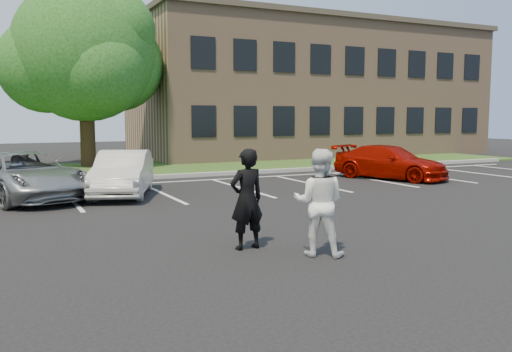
# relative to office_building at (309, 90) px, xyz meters

# --- Properties ---
(ground_plane) EXTENTS (90.00, 90.00, 0.00)m
(ground_plane) POSITION_rel_office_building_xyz_m (-14.00, -21.99, -4.16)
(ground_plane) COLOR black
(ground_plane) RESTS_ON ground
(curb) EXTENTS (40.00, 0.30, 0.15)m
(curb) POSITION_rel_office_building_xyz_m (-14.00, -9.99, -4.08)
(curb) COLOR gray
(curb) RESTS_ON ground
(grass_strip) EXTENTS (44.00, 8.00, 0.08)m
(grass_strip) POSITION_rel_office_building_xyz_m (-14.00, -5.99, -4.12)
(grass_strip) COLOR #20431A
(grass_strip) RESTS_ON ground
(stall_lines) EXTENTS (34.00, 5.36, 0.01)m
(stall_lines) POSITION_rel_office_building_xyz_m (-12.60, -13.04, -4.15)
(stall_lines) COLOR silver
(stall_lines) RESTS_ON ground
(office_building) EXTENTS (22.40, 10.40, 8.30)m
(office_building) POSITION_rel_office_building_xyz_m (0.00, 0.00, 0.00)
(office_building) COLOR #A28061
(office_building) RESTS_ON ground
(tree) EXTENTS (7.80, 7.20, 8.80)m
(tree) POSITION_rel_office_building_xyz_m (-14.66, -3.93, 1.19)
(tree) COLOR black
(tree) RESTS_ON ground
(man_black_suit) EXTENTS (0.72, 0.51, 1.88)m
(man_black_suit) POSITION_rel_office_building_xyz_m (-14.62, -21.88, -3.22)
(man_black_suit) COLOR black
(man_black_suit) RESTS_ON ground
(man_white_shirt) EXTENTS (1.17, 1.14, 1.90)m
(man_white_shirt) POSITION_rel_office_building_xyz_m (-13.67, -22.86, -3.21)
(man_white_shirt) COLOR white
(man_white_shirt) RESTS_ON ground
(car_silver_minivan) EXTENTS (3.89, 5.61, 1.42)m
(car_silver_minivan) POSITION_rel_office_building_xyz_m (-18.03, -13.60, -3.45)
(car_silver_minivan) COLOR #999B9F
(car_silver_minivan) RESTS_ON ground
(car_white_sedan) EXTENTS (2.86, 4.49, 1.40)m
(car_white_sedan) POSITION_rel_office_building_xyz_m (-15.21, -14.00, -3.46)
(car_white_sedan) COLOR silver
(car_white_sedan) RESTS_ON ground
(car_red_compact) EXTENTS (3.50, 4.89, 1.31)m
(car_red_compact) POSITION_rel_office_building_xyz_m (-4.79, -14.07, -3.50)
(car_red_compact) COLOR #970A01
(car_red_compact) RESTS_ON ground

